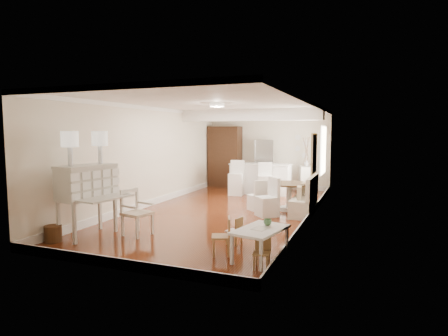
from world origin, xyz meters
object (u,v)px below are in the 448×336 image
Objects in this scene: bar_stool_left at (236,178)px; bar_stool_right at (265,180)px; secretary_bureau at (87,201)px; gustavian_armchair at (137,213)px; kids_chair_c at (262,252)px; wicker_basket at (53,234)px; sideboard at (306,180)px; kids_chair_b at (234,230)px; dining_table at (289,197)px; fridge at (274,165)px; breakfast_counter at (260,179)px; kids_table at (260,244)px; kids_chair_a at (221,236)px; slip_chair_near at (267,197)px; pantry_cabinet at (225,157)px; slip_chair_far at (257,195)px.

bar_stool_right is (1.02, -0.09, -0.02)m from bar_stool_left.
secretary_bureau is 1.56× the size of gustavian_armchair.
secretary_bureau is at bearing 167.51° from kids_chair_c.
wicker_basket is 0.28× the size of bar_stool_left.
kids_chair_b is at bearing -108.29° from sideboard.
kids_chair_b is 3.38m from dining_table.
secretary_bureau is 7.69m from sideboard.
breakfast_counter is at bearing -100.78° from fridge.
kids_table reaches higher than kids_chair_c.
kids_chair_a is at bearing 150.08° from kids_chair_c.
kids_chair_b reaches higher than kids_chair_c.
slip_chair_near reaches higher than wicker_basket.
kids_chair_b is at bearing -82.31° from fridge.
pantry_cabinet is (-1.03, 1.63, 0.57)m from bar_stool_left.
kids_chair_c is at bearing -83.80° from dining_table.
kids_chair_a is at bearing 8.04° from wicker_basket.
bar_stool_left is (1.48, 6.30, 0.42)m from wicker_basket.
kids_chair_b is 6.42m from sideboard.
pantry_cabinet is (0.10, 7.36, 0.43)m from secretary_bureau.
kids_chair_a is 0.67m from kids_chair_b.
kids_chair_b is (3.26, 1.13, 0.10)m from wicker_basket.
kids_chair_c is at bearing -101.58° from sideboard.
bar_stool_left reaches higher than wicker_basket.
secretary_bureau is at bearing -130.34° from sideboard.
kids_chair_b is 5.48m from bar_stool_left.
slip_chair_far is 0.36× the size of pantry_cabinet.
fridge reaches higher than kids_chair_b.
kids_chair_a is 0.91m from kids_chair_c.
fridge is at bearing 73.43° from wicker_basket.
kids_chair_c is 3.65m from slip_chair_near.
kids_chair_b is 0.25× the size of breakfast_counter.
pantry_cabinet is at bearing 115.21° from kids_table.
fridge is (-0.91, 6.77, 0.64)m from kids_chair_b.
slip_chair_near is 0.99× the size of sideboard.
wicker_basket is (-1.23, -0.99, -0.31)m from gustavian_armchair.
dining_table is 1.33× the size of slip_chair_far.
wicker_basket is 0.48× the size of kids_chair_a.
gustavian_armchair reaches higher than dining_table.
dining_table is (2.38, 3.50, -0.09)m from gustavian_armchair.
gustavian_armchair is 5.93m from breakfast_counter.
kids_chair_b is at bearing -97.35° from bar_stool_right.
kids_chair_a is at bearing -177.19° from kids_table.
slip_chair_far is at bearing -64.83° from bar_stool_left.
gustavian_armchair is 0.41× the size of pantry_cabinet.
dining_table is (3.61, 4.49, 0.21)m from wicker_basket.
kids_chair_a is at bearing -92.50° from gustavian_armchair.
bar_stool_left is (-1.79, 5.84, 0.25)m from kids_chair_a.
sideboard reaches higher than kids_chair_c.
kids_chair_a is 7.09m from sideboard.
kids_table is at bearing -77.81° from fridge.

